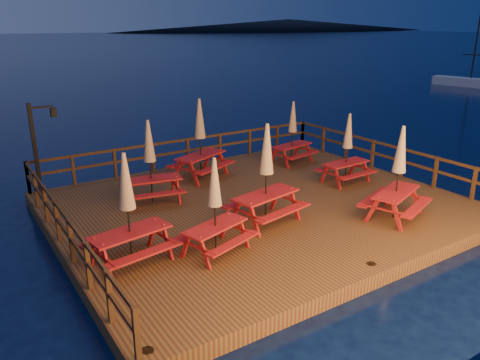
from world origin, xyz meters
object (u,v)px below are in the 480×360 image
(sailboat, at_px, (475,83))
(picnic_table_2, at_px, (200,137))
(lamp_post, at_px, (39,141))
(picnic_table_0, at_px, (292,131))
(picnic_table_1, at_px, (128,208))

(sailboat, distance_m, picnic_table_2, 36.06)
(lamp_post, distance_m, picnic_table_2, 5.28)
(picnic_table_0, height_order, picnic_table_1, picnic_table_1)
(sailboat, relative_size, picnic_table_2, 4.01)
(sailboat, bearing_deg, picnic_table_0, -170.41)
(picnic_table_2, bearing_deg, lamp_post, 143.31)
(picnic_table_1, relative_size, picnic_table_2, 0.94)
(lamp_post, height_order, picnic_table_2, lamp_post)
(sailboat, bearing_deg, lamp_post, -176.84)
(lamp_post, bearing_deg, picnic_table_0, -10.12)
(picnic_table_2, bearing_deg, sailboat, -5.54)
(sailboat, relative_size, picnic_table_1, 4.27)
(lamp_post, xyz_separation_m, picnic_table_1, (0.69, -6.03, -0.40))
(sailboat, bearing_deg, picnic_table_1, -168.54)
(picnic_table_0, relative_size, picnic_table_2, 0.86)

